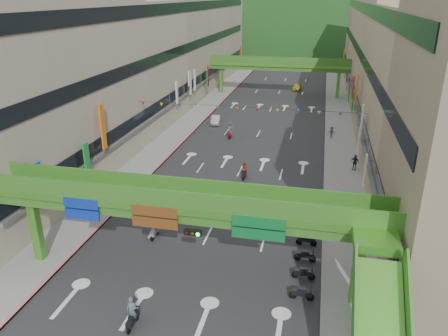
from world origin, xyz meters
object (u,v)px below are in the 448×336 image
at_px(scooter_rider_near, 132,314).
at_px(scooter_rider_mid, 245,170).
at_px(pedestrian_red, 364,256).
at_px(car_yellow, 297,87).
at_px(overpass_near, 194,218).
at_px(car_silver, 216,120).

distance_m(scooter_rider_near, scooter_rider_mid, 23.18).
bearing_deg(pedestrian_red, car_yellow, 65.16).
height_order(scooter_rider_mid, car_yellow, scooter_rider_mid).
bearing_deg(scooter_rider_near, overpass_near, 59.45).
distance_m(car_silver, car_yellow, 28.95).
xyz_separation_m(overpass_near, car_silver, (-7.93, 38.37, -4.60)).
height_order(scooter_rider_near, pedestrian_red, scooter_rider_near).
relative_size(overpass_near, car_silver, 7.60).
xyz_separation_m(scooter_rider_mid, pedestrian_red, (10.99, -13.93, -0.01)).
relative_size(car_yellow, pedestrian_red, 2.04).
height_order(overpass_near, car_yellow, overpass_near).
height_order(car_silver, car_yellow, car_yellow).
bearing_deg(pedestrian_red, overpass_near, 170.50).
xyz_separation_m(scooter_rider_mid, car_yellow, (2.38, 46.78, -0.30)).
bearing_deg(scooter_rider_mid, car_yellow, 87.09).
bearing_deg(car_yellow, scooter_rider_mid, -88.65).
bearing_deg(scooter_rider_near, car_silver, 97.13).
distance_m(scooter_rider_near, car_yellow, 69.99).
height_order(overpass_near, scooter_rider_near, overpass_near).
relative_size(overpass_near, car_yellow, 7.27).
relative_size(scooter_rider_near, car_silver, 0.55).
bearing_deg(car_silver, scooter_rider_near, -91.30).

